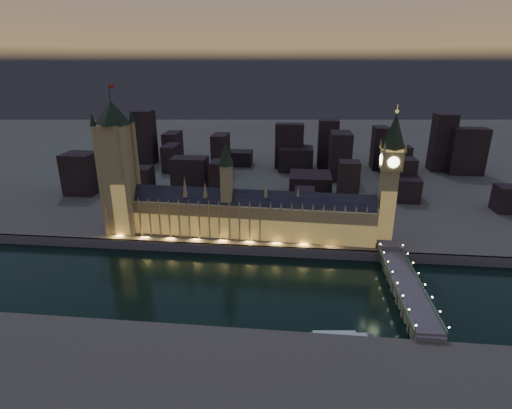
# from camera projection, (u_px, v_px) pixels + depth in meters

# --- Properties ---
(ground_plane) EXTENTS (2000.00, 2000.00, 0.00)m
(ground_plane) POSITION_uv_depth(u_px,v_px,m) (241.00, 281.00, 281.58)
(ground_plane) COLOR black
(ground_plane) RESTS_ON ground
(north_bank) EXTENTS (2000.00, 960.00, 8.00)m
(north_bank) POSITION_uv_depth(u_px,v_px,m) (279.00, 140.00, 766.80)
(north_bank) COLOR #4D3935
(north_bank) RESTS_ON ground
(embankment_wall) EXTENTS (2000.00, 2.50, 8.00)m
(embankment_wall) POSITION_uv_depth(u_px,v_px,m) (248.00, 250.00, 318.59)
(embankment_wall) COLOR #494955
(embankment_wall) RESTS_ON ground
(palace_of_westminster) EXTENTS (202.00, 28.72, 78.00)m
(palace_of_westminster) POSITION_uv_depth(u_px,v_px,m) (250.00, 215.00, 330.49)
(palace_of_westminster) COLOR olive
(palace_of_westminster) RESTS_ON north_bank
(victoria_tower) EXTENTS (31.68, 31.68, 121.30)m
(victoria_tower) POSITION_uv_depth(u_px,v_px,m) (118.00, 162.00, 327.19)
(victoria_tower) COLOR olive
(victoria_tower) RESTS_ON north_bank
(elizabeth_tower) EXTENTS (18.00, 18.00, 108.68)m
(elizabeth_tower) POSITION_uv_depth(u_px,v_px,m) (390.00, 169.00, 305.70)
(elizabeth_tower) COLOR olive
(elizabeth_tower) RESTS_ON north_bank
(westminster_bridge) EXTENTS (17.79, 113.00, 15.90)m
(westminster_bridge) POSITION_uv_depth(u_px,v_px,m) (404.00, 285.00, 265.50)
(westminster_bridge) COLOR #494955
(westminster_bridge) RESTS_ON ground
(river_boat) EXTENTS (46.12, 15.11, 4.50)m
(river_boat) POSITION_uv_depth(u_px,v_px,m) (335.00, 339.00, 220.83)
(river_boat) COLOR #494955
(river_boat) RESTS_ON ground
(city_backdrop) EXTENTS (489.11, 215.63, 74.49)m
(city_backdrop) POSITION_uv_depth(u_px,v_px,m) (299.00, 159.00, 498.78)
(city_backdrop) COLOR black
(city_backdrop) RESTS_ON north_bank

